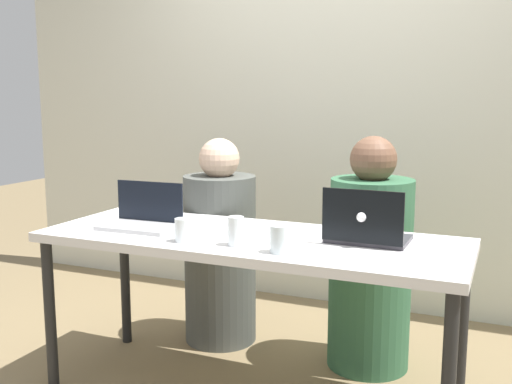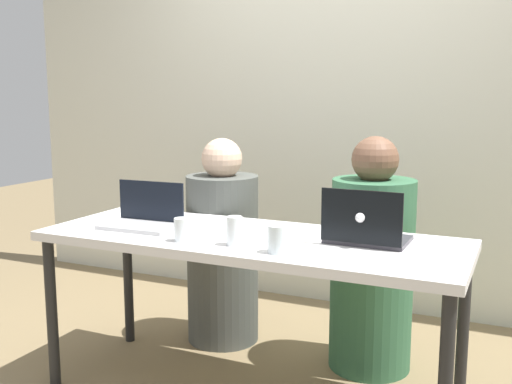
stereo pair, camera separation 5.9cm
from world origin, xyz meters
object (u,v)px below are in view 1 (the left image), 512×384
at_px(water_glass_right, 280,241).
at_px(water_glass_center, 236,233).
at_px(person_on_right, 370,266).
at_px(water_glass_left, 183,232).
at_px(person_on_left, 220,252).
at_px(laptop_front_left, 143,218).
at_px(laptop_back_right, 366,231).

xyz_separation_m(water_glass_right, water_glass_center, (-0.20, 0.03, 0.00)).
distance_m(person_on_right, water_glass_right, 0.81).
bearing_deg(water_glass_left, person_on_left, 105.46).
relative_size(water_glass_right, water_glass_left, 1.09).
bearing_deg(person_on_left, person_on_right, -176.40).
height_order(laptop_front_left, water_glass_right, laptop_front_left).
bearing_deg(water_glass_center, person_on_right, 60.86).
height_order(person_on_left, laptop_front_left, person_on_left).
distance_m(person_on_left, person_on_right, 0.82).
xyz_separation_m(person_on_left, water_glass_center, (0.43, -0.70, 0.30)).
height_order(person_on_left, water_glass_right, person_on_left).
distance_m(water_glass_right, water_glass_left, 0.43).
xyz_separation_m(person_on_left, water_glass_left, (0.20, -0.73, 0.29)).
relative_size(person_on_right, laptop_back_right, 3.48).
bearing_deg(water_glass_left, water_glass_center, 7.19).
relative_size(person_on_left, water_glass_right, 10.47).
bearing_deg(water_glass_right, water_glass_left, 179.17).
xyz_separation_m(laptop_front_left, water_glass_right, (0.74, -0.17, 0.00)).
bearing_deg(water_glass_right, person_on_left, 130.49).
relative_size(person_on_left, laptop_front_left, 3.20).
relative_size(laptop_back_right, water_glass_left, 3.38).
xyz_separation_m(person_on_left, person_on_right, (0.82, 0.00, 0.02)).
height_order(person_on_left, person_on_right, person_on_right).
relative_size(person_on_left, water_glass_center, 9.45).
distance_m(laptop_back_right, water_glass_center, 0.53).
bearing_deg(person_on_left, laptop_front_left, 83.30).
xyz_separation_m(laptop_front_left, water_glass_center, (0.53, -0.13, 0.01)).
bearing_deg(water_glass_center, laptop_front_left, 166.09).
distance_m(laptop_back_right, water_glass_right, 0.39).
height_order(laptop_back_right, water_glass_left, laptop_back_right).
relative_size(laptop_front_left, water_glass_center, 2.95).
distance_m(water_glass_left, water_glass_center, 0.23).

